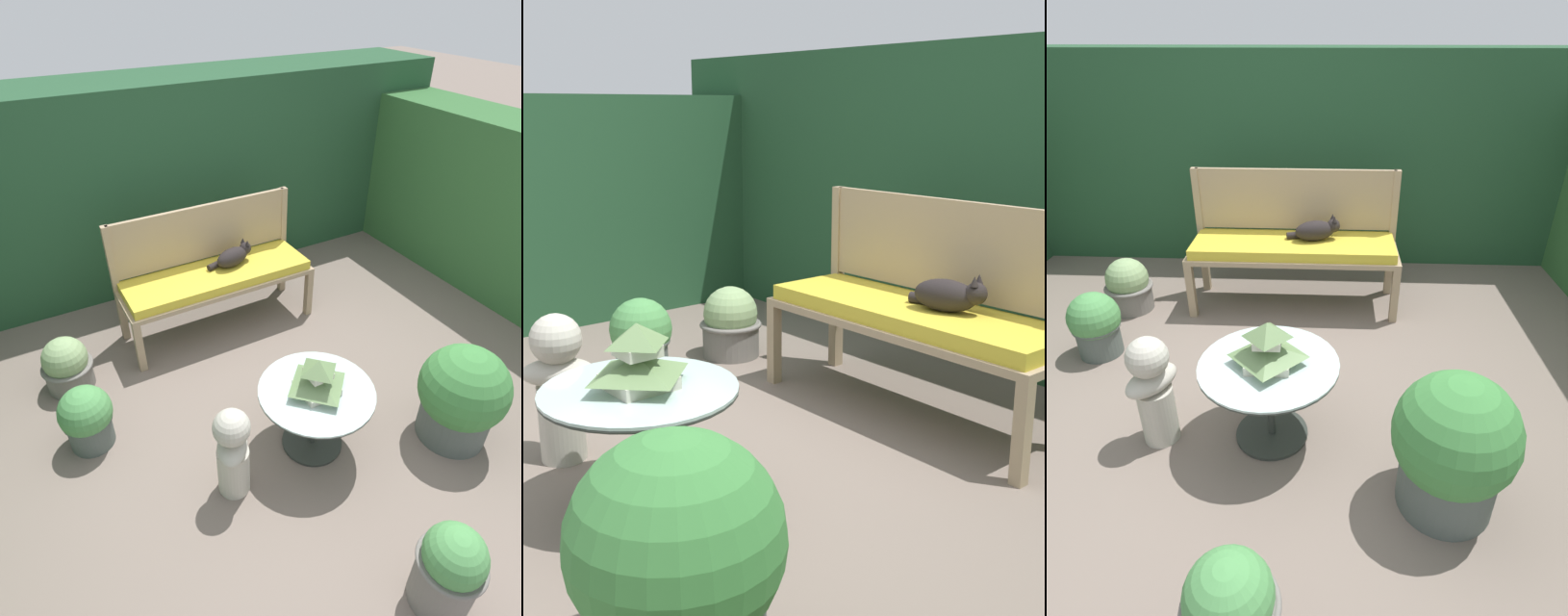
# 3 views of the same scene
# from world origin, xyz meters

# --- Properties ---
(ground) EXTENTS (30.00, 30.00, 0.00)m
(ground) POSITION_xyz_m (0.00, 0.00, 0.00)
(ground) COLOR #75665B
(foliage_hedge_back) EXTENTS (6.40, 0.92, 1.92)m
(foliage_hedge_back) POSITION_xyz_m (0.00, 2.56, 0.96)
(foliage_hedge_back) COLOR #234C2D
(foliage_hedge_back) RESTS_ON ground
(garden_bench) EXTENTS (1.68, 0.54, 0.58)m
(garden_bench) POSITION_xyz_m (0.09, 1.22, 0.50)
(garden_bench) COLOR tan
(garden_bench) RESTS_ON ground
(bench_backrest) EXTENTS (1.68, 0.06, 1.09)m
(bench_backrest) POSITION_xyz_m (0.09, 1.47, 0.78)
(bench_backrest) COLOR tan
(bench_backrest) RESTS_ON ground
(cat) EXTENTS (0.43, 0.24, 0.20)m
(cat) POSITION_xyz_m (0.28, 1.25, 0.66)
(cat) COLOR black
(cat) RESTS_ON garden_bench
(patio_table) EXTENTS (0.76, 0.76, 0.51)m
(patio_table) POSITION_xyz_m (0.08, -0.33, 0.40)
(patio_table) COLOR #2D332D
(patio_table) RESTS_ON ground
(pagoda_birdhouse) EXTENTS (0.31, 0.31, 0.26)m
(pagoda_birdhouse) POSITION_xyz_m (0.08, -0.33, 0.62)
(pagoda_birdhouse) COLOR beige
(pagoda_birdhouse) RESTS_ON patio_table
(garden_bust) EXTENTS (0.32, 0.36, 0.68)m
(garden_bust) POSITION_xyz_m (-0.55, -0.38, 0.36)
(garden_bust) COLOR #B7B2A3
(garden_bust) RESTS_ON ground
(potted_plant_table_far) EXTENTS (0.59, 0.59, 0.74)m
(potted_plant_table_far) POSITION_xyz_m (0.98, -0.74, 0.37)
(potted_plant_table_far) COLOR #4C5651
(potted_plant_table_far) RESTS_ON ground
(potted_plant_patio_mid) EXTENTS (0.39, 0.39, 0.45)m
(potted_plant_patio_mid) POSITION_xyz_m (-1.27, 1.07, 0.21)
(potted_plant_patio_mid) COLOR slate
(potted_plant_patio_mid) RESTS_ON ground
(potted_plant_table_near) EXTENTS (0.36, 0.36, 0.48)m
(potted_plant_table_near) POSITION_xyz_m (-1.26, 0.42, 0.24)
(potted_plant_table_near) COLOR #4C5651
(potted_plant_table_near) RESTS_ON ground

